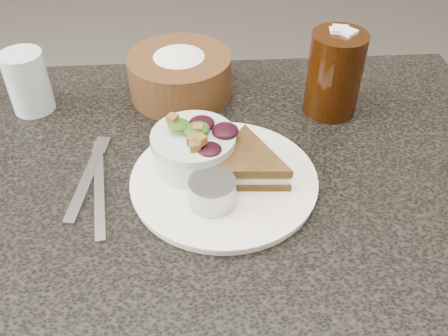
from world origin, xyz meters
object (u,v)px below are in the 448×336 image
bread_basket (180,69)px  dressing_ramekin (212,192)px  cola_glass (335,71)px  water_glass (28,82)px  salad_bowl (194,143)px  dinner_plate (224,181)px  dining_table (204,323)px  sandwich (246,165)px

bread_basket → dressing_ramekin: bearing=-81.7°
cola_glass → water_glass: (-0.51, 0.04, -0.02)m
water_glass → salad_bowl: bearing=-32.9°
dinner_plate → salad_bowl: 0.07m
salad_bowl → bread_basket: (-0.02, 0.20, 0.00)m
dinner_plate → salad_bowl: (-0.04, 0.04, 0.04)m
dinner_plate → bread_basket: 0.25m
dressing_ramekin → water_glass: 0.39m
dinner_plate → salad_bowl: bearing=138.1°
bread_basket → cola_glass: bearing=-14.6°
dressing_ramekin → bread_basket: size_ratio=0.36×
dinner_plate → bread_basket: (-0.06, 0.24, 0.05)m
dinner_plate → cola_glass: cola_glass is taller
dining_table → sandwich: 0.41m
salad_bowl → dressing_ramekin: size_ratio=1.91×
bread_basket → cola_glass: 0.26m
salad_bowl → water_glass: water_glass is taller
sandwich → water_glass: water_glass is taller
dining_table → dinner_plate: 0.38m
dressing_ramekin → dinner_plate: bearing=68.8°
salad_bowl → cola_glass: bearing=30.7°
cola_glass → sandwich: bearing=-133.2°
sandwich → bread_basket: 0.26m
dressing_ramekin → bread_basket: bread_basket is taller
dinner_plate → dressing_ramekin: dressing_ramekin is taller
dining_table → bread_basket: bread_basket is taller
salad_bowl → sandwich: bearing=-24.2°
cola_glass → salad_bowl: bearing=-149.3°
dressing_ramekin → salad_bowl: bearing=104.9°
dining_table → sandwich: bearing=-1.5°
sandwich → dressing_ramekin: size_ratio=2.23×
bread_basket → cola_glass: cola_glass is taller
dressing_ramekin → dining_table: bearing=110.8°
dining_table → dinner_plate: size_ratio=3.79×
dinner_plate → water_glass: bearing=145.8°
sandwich → bread_basket: bearing=115.1°
dining_table → bread_basket: 0.49m
dining_table → dinner_plate: bearing=-9.0°
dinner_plate → water_glass: (-0.31, 0.21, 0.05)m
dining_table → water_glass: water_glass is taller
cola_glass → dinner_plate: bearing=-137.6°
dining_table → cola_glass: 0.53m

